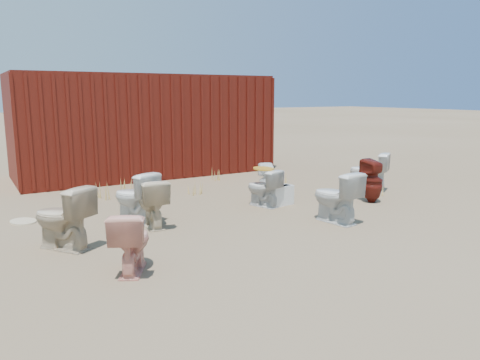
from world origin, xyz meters
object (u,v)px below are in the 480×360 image
toilet_front_c (336,197)px  toilet_front_a (135,197)px  loose_tank (280,196)px  toilet_back_a (144,196)px  toilet_back_beige_left (62,218)px  toilet_front_pink (131,241)px  toilet_back_yellowlid (263,188)px  toilet_front_e (369,172)px  shipping_container (144,125)px  toilet_front_maroon (372,181)px  toilet_back_e (267,181)px  toilet_back_beige_right (152,203)px

toilet_front_c → toilet_front_a: bearing=-39.2°
toilet_front_a → loose_tank: toilet_front_a is taller
toilet_back_a → toilet_back_beige_left: size_ratio=0.77×
toilet_front_c → toilet_back_a: (-2.36, 1.96, -0.08)m
toilet_front_a → toilet_front_pink: bearing=47.7°
toilet_back_beige_left → toilet_back_yellowlid: 3.52m
toilet_front_e → toilet_back_yellowlid: (-2.62, -0.05, -0.06)m
toilet_back_a → toilet_back_yellowlid: toilet_back_yellowlid is taller
toilet_front_pink → toilet_back_a: 2.52m
toilet_front_e → toilet_back_a: toilet_front_e is taller
toilet_front_a → shipping_container: bearing=-134.4°
shipping_container → toilet_front_maroon: 5.80m
toilet_back_beige_left → toilet_front_maroon: bearing=143.8°
toilet_back_e → toilet_front_pink: bearing=54.9°
toilet_back_yellowlid → toilet_back_e: toilet_back_e is taller
toilet_back_a → toilet_back_e: bearing=-171.1°
toilet_front_a → toilet_back_a: toilet_front_a is taller
toilet_front_pink → toilet_back_beige_left: (-0.50, 1.20, 0.06)m
shipping_container → toilet_front_e: bearing=-54.0°
toilet_front_maroon → toilet_back_yellowlid: size_ratio=1.20×
toilet_back_a → toilet_back_e: size_ratio=0.94×
toilet_front_pink → toilet_front_e: toilet_front_e is taller
toilet_back_beige_left → toilet_back_e: toilet_back_beige_left is taller
loose_tank → toilet_back_e: bearing=72.9°
toilet_back_e → loose_tank: 0.58m
shipping_container → loose_tank: shipping_container is taller
toilet_front_c → toilet_back_e: 1.89m
toilet_front_a → toilet_back_beige_left: (-1.21, -0.80, 0.02)m
toilet_front_a → toilet_back_e: 2.66m
toilet_front_a → toilet_back_yellowlid: size_ratio=1.19×
toilet_front_c → loose_tank: bearing=-94.3°
toilet_back_beige_left → loose_tank: toilet_back_beige_left is taller
toilet_back_e → loose_tank: size_ratio=1.35×
toilet_front_c → loose_tank: (-0.08, 1.34, -0.23)m
toilet_back_yellowlid → toilet_front_e: bearing=164.2°
toilet_back_yellowlid → toilet_front_c: bearing=87.7°
toilet_front_c → toilet_back_yellowlid: size_ratio=1.21×
toilet_back_beige_right → shipping_container: bearing=-101.5°
toilet_back_yellowlid → loose_tank: size_ratio=1.32×
toilet_front_a → toilet_front_c: 3.09m
toilet_front_pink → shipping_container: bearing=-82.1°
toilet_front_c → toilet_back_yellowlid: (-0.37, 1.44, -0.07)m
toilet_front_c → toilet_back_beige_left: (-3.84, 0.83, 0.01)m
shipping_container → toilet_back_e: (0.95, -3.99, -0.86)m
toilet_front_a → loose_tank: 2.58m
toilet_front_e → loose_tank: 2.34m
toilet_back_yellowlid → toilet_back_e: size_ratio=0.98×
shipping_container → toilet_back_beige_left: shipping_container is taller
toilet_front_e → loose_tank: bearing=-28.7°
toilet_front_pink → toilet_back_e: bearing=-117.1°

